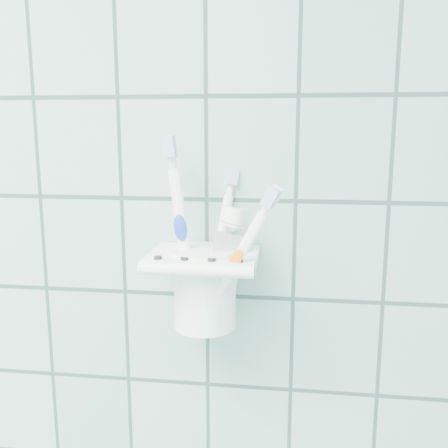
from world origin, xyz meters
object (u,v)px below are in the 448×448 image
cup (205,285)px  toothbrush_blue (206,244)px  toothpaste_tube (213,257)px  toothbrush_pink (193,229)px  toothbrush_orange (200,244)px  holder_bracket (204,260)px

cup → toothbrush_blue: (0.00, -0.02, 0.05)m
cup → toothpaste_tube: size_ratio=0.66×
toothbrush_blue → toothbrush_pink: bearing=131.4°
toothbrush_orange → toothbrush_blue: bearing=37.7°
toothbrush_pink → toothpaste_tube: (0.02, -0.00, -0.03)m
holder_bracket → toothbrush_pink: toothbrush_pink is taller
toothpaste_tube → toothbrush_pink: bearing=152.0°
toothbrush_pink → toothbrush_blue: size_ratio=1.17×
toothbrush_blue → cup: bearing=90.0°
cup → holder_bracket: bearing=-97.5°
toothpaste_tube → holder_bracket: bearing=137.7°
toothbrush_pink → toothbrush_orange: toothbrush_pink is taller
holder_bracket → cup: same height
holder_bracket → toothbrush_orange: size_ratio=0.68×
toothbrush_blue → toothbrush_orange: (-0.01, -0.00, 0.00)m
cup → toothbrush_pink: (-0.01, -0.01, 0.06)m
toothbrush_blue → toothpaste_tube: 0.02m
cup → toothbrush_orange: toothbrush_orange is taller
toothbrush_orange → cup: bearing=106.4°
holder_bracket → toothbrush_pink: bearing=-173.3°
toothbrush_pink → toothpaste_tube: bearing=-7.2°
toothbrush_orange → holder_bracket: bearing=106.6°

